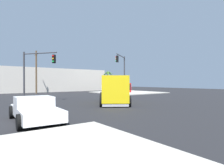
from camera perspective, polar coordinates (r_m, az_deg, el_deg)
ground_plane at (r=19.97m, az=1.67°, el=-5.76°), size 100.00×100.00×0.00m
sidewalk_corner_far at (r=38.55m, az=4.98°, el=-2.59°), size 11.88×11.88×0.14m
delivery_truck at (r=19.28m, az=0.37°, el=-1.65°), size 6.28×7.67×2.79m
traffic_light_primary at (r=23.33m, az=-22.89°, el=4.53°), size 2.82×3.68×5.78m
traffic_light_secondary at (r=29.88m, az=3.16°, el=4.77°), size 4.12×3.12×6.41m
pickup_white at (r=11.38m, az=-22.76°, el=-6.93°), size 2.44×5.29×1.38m
vending_machine_red at (r=37.89m, az=5.21°, el=-1.14°), size 1.17×1.14×1.85m
vending_machine_blue at (r=38.92m, az=0.98°, el=-1.09°), size 1.17×1.16×1.85m
palm_tree_far at (r=41.64m, az=-1.28°, el=2.01°), size 2.60×2.72×4.55m
utility_pole at (r=38.42m, az=-22.36°, el=3.61°), size 0.30×2.20×8.24m
building_backdrop at (r=46.32m, az=-16.77°, el=1.13°), size 23.87×6.00×5.34m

